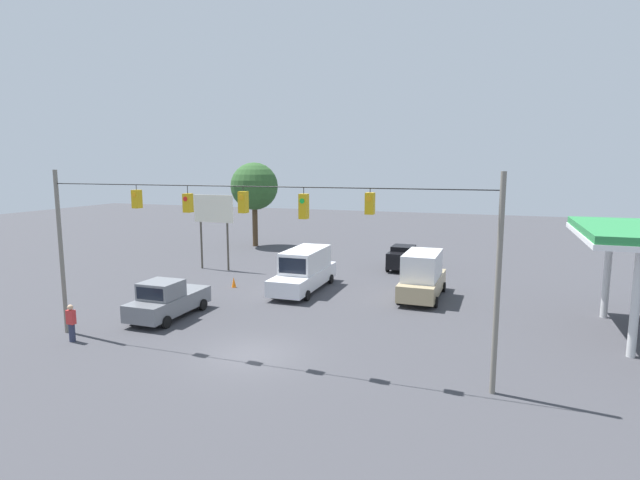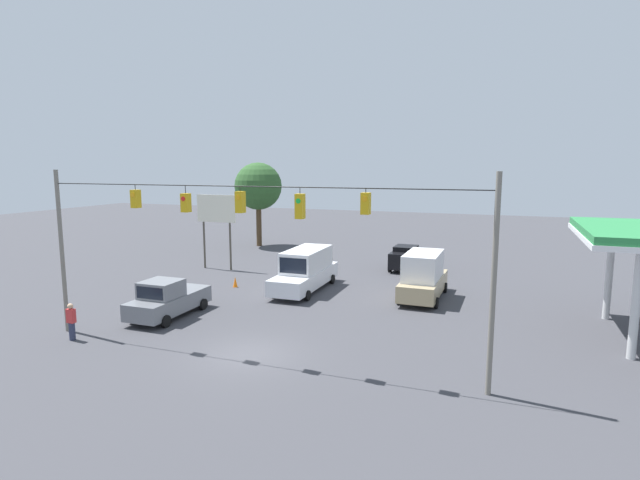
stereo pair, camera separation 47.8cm
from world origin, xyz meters
The scene contains 12 objects.
ground_plane centered at (0.00, 0.00, 0.00)m, with size 140.00×140.00×0.00m, color #3D3D42.
overhead_signal_span centered at (-0.04, 0.37, 5.24)m, with size 20.19×0.38×8.00m.
box_truck_white_withflow_mid centered at (2.02, -11.62, 1.35)m, with size 2.54×7.36×2.71m.
sedan_black_oncoming_deep centered at (-2.98, -20.44, 0.99)m, with size 2.14×4.35×1.90m.
box_truck_tan_oncoming_far centered at (-5.68, -12.03, 1.44)m, with size 2.47×6.04×2.93m.
pickup_truck_grey_parked_shoulder centered at (6.76, -3.34, 0.98)m, with size 2.29×5.24×2.12m.
traffic_cone_nearest centered at (6.75, -4.20, 0.36)m, with size 0.31×0.31×0.71m, color orange.
traffic_cone_second centered at (6.68, -7.09, 0.36)m, with size 0.31×0.31×0.71m, color orange.
traffic_cone_third centered at (6.77, -10.57, 0.36)m, with size 0.31×0.31×0.71m, color orange.
roadside_billboard centered at (11.14, -15.36, 4.32)m, with size 3.43×0.16×5.93m.
pedestrian centered at (8.69, 1.30, 0.90)m, with size 0.40×0.28×1.78m.
tree_horizon_left centered at (13.46, -26.98, 6.09)m, with size 4.79×4.79×8.53m.
Camera 2 is at (-10.28, 18.43, 8.18)m, focal length 28.00 mm.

